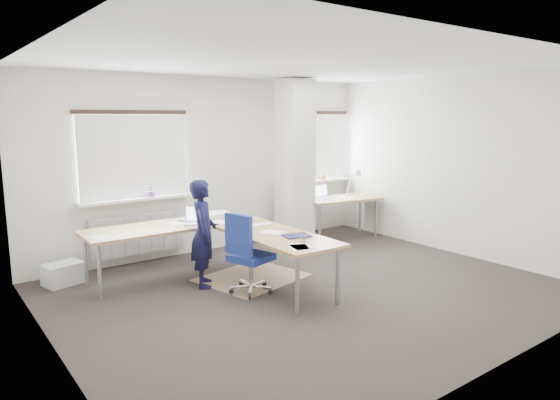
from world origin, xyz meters
TOP-DOWN VIEW (x-y plane):
  - ground at (0.00, 0.00)m, footprint 6.00×6.00m
  - room_shell at (0.18, 0.45)m, footprint 6.04×5.04m
  - floor_mat at (-0.32, 0.84)m, footprint 1.51×1.35m
  - white_crate at (-2.45, 2.11)m, footprint 0.54×0.44m
  - desk_main at (-0.79, 0.96)m, footprint 2.40×2.62m
  - desk_side at (2.26, 1.81)m, footprint 1.50×0.93m
  - task_chair at (-0.68, 0.36)m, footprint 0.58×0.57m
  - person at (-0.99, 0.96)m, footprint 0.52×0.60m

SIDE VIEW (x-z plane):
  - ground at x=0.00m, z-range 0.00..0.00m
  - floor_mat at x=-0.32m, z-range 0.00..0.01m
  - white_crate at x=-2.45m, z-range 0.00..0.28m
  - task_chair at x=-0.68m, z-range -0.23..0.80m
  - desk_side at x=2.26m, z-range 0.08..1.29m
  - desk_main at x=-0.79m, z-range 0.21..1.17m
  - person at x=-0.99m, z-range 0.00..1.39m
  - room_shell at x=0.18m, z-range 0.34..3.16m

